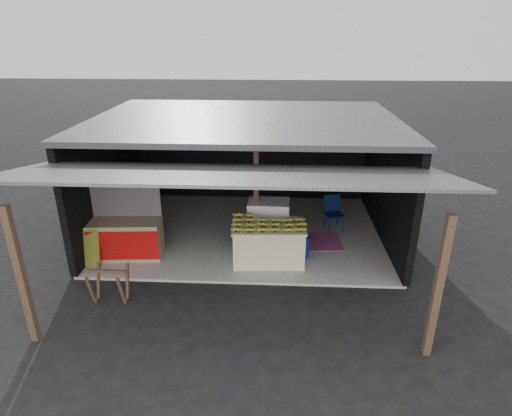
# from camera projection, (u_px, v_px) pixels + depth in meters

# --- Properties ---
(ground) EXTENTS (80.00, 80.00, 0.00)m
(ground) POSITION_uv_depth(u_px,v_px,m) (237.00, 284.00, 8.96)
(ground) COLOR black
(ground) RESTS_ON ground
(concrete_slab) EXTENTS (7.00, 5.00, 0.06)m
(concrete_slab) POSITION_uv_depth(u_px,v_px,m) (246.00, 231.00, 11.26)
(concrete_slab) COLOR gray
(concrete_slab) RESTS_ON ground
(shophouse) EXTENTS (7.40, 7.29, 3.02)m
(shophouse) POSITION_uv_depth(u_px,v_px,m) (246.00, 152.00, 10.75)
(shophouse) COLOR black
(shophouse) RESTS_ON ground
(banana_table) EXTENTS (1.66, 1.07, 0.89)m
(banana_table) POSITION_uv_depth(u_px,v_px,m) (269.00, 243.00, 9.60)
(banana_table) COLOR silver
(banana_table) RESTS_ON concrete_slab
(banana_pile) EXTENTS (1.54, 0.97, 0.18)m
(banana_pile) POSITION_uv_depth(u_px,v_px,m) (269.00, 221.00, 9.40)
(banana_pile) COLOR gold
(banana_pile) RESTS_ON banana_table
(white_crate) EXTENTS (1.00, 0.70, 1.09)m
(white_crate) POSITION_uv_depth(u_px,v_px,m) (268.00, 222.00, 10.40)
(white_crate) COLOR white
(white_crate) RESTS_ON concrete_slab
(neighbor_stall) EXTENTS (1.63, 0.83, 1.63)m
(neighbor_stall) POSITION_uv_depth(u_px,v_px,m) (127.00, 237.00, 9.79)
(neighbor_stall) COLOR #998466
(neighbor_stall) RESTS_ON concrete_slab
(green_signboard) EXTENTS (0.59, 0.22, 0.87)m
(green_signboard) POSITION_uv_depth(u_px,v_px,m) (86.00, 247.00, 9.42)
(green_signboard) COLOR black
(green_signboard) RESTS_ON concrete_slab
(sawhorse) EXTENTS (0.73, 0.62, 0.71)m
(sawhorse) POSITION_uv_depth(u_px,v_px,m) (109.00, 282.00, 8.23)
(sawhorse) COLOR #4B3425
(sawhorse) RESTS_ON ground
(water_barrel) EXTENTS (0.33, 0.33, 0.49)m
(water_barrel) POSITION_uv_depth(u_px,v_px,m) (302.00, 247.00, 9.85)
(water_barrel) COLOR navy
(water_barrel) RESTS_ON concrete_slab
(plastic_chair) EXTENTS (0.55, 0.55, 0.93)m
(plastic_chair) POSITION_uv_depth(u_px,v_px,m) (333.00, 210.00, 11.09)
(plastic_chair) COLOR #0B183E
(plastic_chair) RESTS_ON concrete_slab
(magenta_rug) EXTENTS (1.55, 1.08, 0.01)m
(magenta_rug) POSITION_uv_depth(u_px,v_px,m) (311.00, 241.00, 10.64)
(magenta_rug) COLOR #7D1B5C
(magenta_rug) RESTS_ON concrete_slab
(picture_frames) EXTENTS (1.62, 0.04, 0.46)m
(picture_frames) POSITION_uv_depth(u_px,v_px,m) (246.00, 139.00, 12.74)
(picture_frames) COLOR black
(picture_frames) RESTS_ON shophouse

